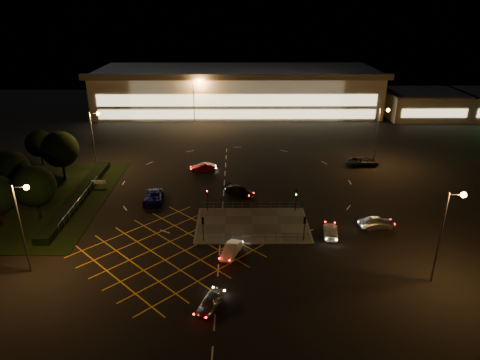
{
  "coord_description": "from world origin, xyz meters",
  "views": [
    {
      "loc": [
        0.1,
        -50.44,
        26.54
      ],
      "look_at": [
        0.46,
        8.3,
        2.0
      ],
      "focal_mm": 32.0,
      "sensor_mm": 36.0,
      "label": 1
    }
  ],
  "objects_px": {
    "signal_sw": "(203,224)",
    "car_queue_white": "(231,250)",
    "signal_nw": "(207,196)",
    "car_east_grey": "(363,162)",
    "signal_se": "(305,224)",
    "car_approach_white": "(331,231)",
    "car_near_silver": "(210,302)",
    "car_right_silver": "(377,222)",
    "signal_ne": "(296,195)",
    "car_circ_red": "(203,167)",
    "car_left_blue": "(153,197)",
    "car_far_dkgrey": "(239,191)"
  },
  "relations": [
    {
      "from": "car_left_blue",
      "to": "car_far_dkgrey",
      "type": "bearing_deg",
      "value": 7.3
    },
    {
      "from": "signal_se",
      "to": "car_circ_red",
      "type": "height_order",
      "value": "signal_se"
    },
    {
      "from": "car_near_silver",
      "to": "car_east_grey",
      "type": "height_order",
      "value": "car_east_grey"
    },
    {
      "from": "signal_se",
      "to": "car_right_silver",
      "type": "distance_m",
      "value": 10.38
    },
    {
      "from": "signal_ne",
      "to": "car_circ_red",
      "type": "bearing_deg",
      "value": 132.22
    },
    {
      "from": "signal_sw",
      "to": "car_east_grey",
      "type": "height_order",
      "value": "signal_sw"
    },
    {
      "from": "car_queue_white",
      "to": "car_east_grey",
      "type": "bearing_deg",
      "value": 71.02
    },
    {
      "from": "car_far_dkgrey",
      "to": "car_east_grey",
      "type": "height_order",
      "value": "car_east_grey"
    },
    {
      "from": "signal_nw",
      "to": "car_left_blue",
      "type": "bearing_deg",
      "value": 160.0
    },
    {
      "from": "signal_nw",
      "to": "car_left_blue",
      "type": "xyz_separation_m",
      "value": [
        -7.95,
        2.89,
        -1.61
      ]
    },
    {
      "from": "car_approach_white",
      "to": "signal_nw",
      "type": "bearing_deg",
      "value": -13.94
    },
    {
      "from": "signal_sw",
      "to": "car_circ_red",
      "type": "relative_size",
      "value": 0.78
    },
    {
      "from": "signal_se",
      "to": "signal_ne",
      "type": "xyz_separation_m",
      "value": [
        0.0,
        7.99,
        0.0
      ]
    },
    {
      "from": "signal_se",
      "to": "car_near_silver",
      "type": "relative_size",
      "value": 0.85
    },
    {
      "from": "signal_se",
      "to": "signal_nw",
      "type": "height_order",
      "value": "same"
    },
    {
      "from": "signal_ne",
      "to": "car_left_blue",
      "type": "relative_size",
      "value": 0.58
    },
    {
      "from": "car_near_silver",
      "to": "car_left_blue",
      "type": "relative_size",
      "value": 0.68
    },
    {
      "from": "car_circ_red",
      "to": "car_east_grey",
      "type": "relative_size",
      "value": 0.76
    },
    {
      "from": "car_near_silver",
      "to": "car_left_blue",
      "type": "distance_m",
      "value": 24.78
    },
    {
      "from": "signal_se",
      "to": "car_far_dkgrey",
      "type": "distance_m",
      "value": 15.39
    },
    {
      "from": "signal_ne",
      "to": "car_near_silver",
      "type": "distance_m",
      "value": 22.69
    },
    {
      "from": "car_near_silver",
      "to": "car_far_dkgrey",
      "type": "xyz_separation_m",
      "value": [
        2.9,
        25.3,
        0.04
      ]
    },
    {
      "from": "signal_nw",
      "to": "car_east_grey",
      "type": "bearing_deg",
      "value": 33.69
    },
    {
      "from": "car_east_grey",
      "to": "signal_nw",
      "type": "bearing_deg",
      "value": 116.66
    },
    {
      "from": "car_right_silver",
      "to": "car_east_grey",
      "type": "xyz_separation_m",
      "value": [
        4.35,
        22.09,
        -0.03
      ]
    },
    {
      "from": "car_right_silver",
      "to": "car_east_grey",
      "type": "height_order",
      "value": "car_right_silver"
    },
    {
      "from": "car_queue_white",
      "to": "car_east_grey",
      "type": "relative_size",
      "value": 0.74
    },
    {
      "from": "signal_nw",
      "to": "car_right_silver",
      "type": "bearing_deg",
      "value": -12.23
    },
    {
      "from": "car_queue_white",
      "to": "car_right_silver",
      "type": "bearing_deg",
      "value": 38.6
    },
    {
      "from": "signal_sw",
      "to": "signal_ne",
      "type": "xyz_separation_m",
      "value": [
        12.0,
        7.99,
        0.0
      ]
    },
    {
      "from": "signal_sw",
      "to": "signal_se",
      "type": "bearing_deg",
      "value": -180.0
    },
    {
      "from": "signal_sw",
      "to": "car_near_silver",
      "type": "height_order",
      "value": "signal_sw"
    },
    {
      "from": "signal_ne",
      "to": "car_circ_red",
      "type": "distance_m",
      "value": 20.46
    },
    {
      "from": "signal_sw",
      "to": "car_queue_white",
      "type": "xyz_separation_m",
      "value": [
        3.35,
        -3.01,
        -1.71
      ]
    },
    {
      "from": "car_circ_red",
      "to": "car_east_grey",
      "type": "xyz_separation_m",
      "value": [
        27.77,
        2.28,
        0.07
      ]
    },
    {
      "from": "car_queue_white",
      "to": "car_approach_white",
      "type": "height_order",
      "value": "car_queue_white"
    },
    {
      "from": "car_near_silver",
      "to": "car_east_grey",
      "type": "bearing_deg",
      "value": 78.22
    },
    {
      "from": "car_queue_white",
      "to": "signal_nw",
      "type": "bearing_deg",
      "value": 126.66
    },
    {
      "from": "car_near_silver",
      "to": "car_approach_white",
      "type": "distance_m",
      "value": 19.38
    },
    {
      "from": "car_east_grey",
      "to": "car_far_dkgrey",
      "type": "bearing_deg",
      "value": 112.14
    },
    {
      "from": "car_east_grey",
      "to": "car_queue_white",
      "type": "bearing_deg",
      "value": 134.28
    },
    {
      "from": "car_queue_white",
      "to": "car_left_blue",
      "type": "bearing_deg",
      "value": 148.84
    },
    {
      "from": "car_far_dkgrey",
      "to": "car_approach_white",
      "type": "relative_size",
      "value": 1.09
    },
    {
      "from": "signal_se",
      "to": "car_near_silver",
      "type": "bearing_deg",
      "value": 48.84
    },
    {
      "from": "car_circ_red",
      "to": "car_approach_white",
      "type": "xyz_separation_m",
      "value": [
        17.2,
        -21.75,
        -0.05
      ]
    },
    {
      "from": "car_near_silver",
      "to": "car_queue_white",
      "type": "relative_size",
      "value": 0.94
    },
    {
      "from": "car_near_silver",
      "to": "car_right_silver",
      "type": "relative_size",
      "value": 0.83
    },
    {
      "from": "signal_se",
      "to": "car_approach_white",
      "type": "bearing_deg",
      "value": -159.06
    },
    {
      "from": "car_right_silver",
      "to": "car_circ_red",
      "type": "bearing_deg",
      "value": 43.77
    },
    {
      "from": "car_near_silver",
      "to": "car_circ_red",
      "type": "bearing_deg",
      "value": 116.72
    }
  ]
}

